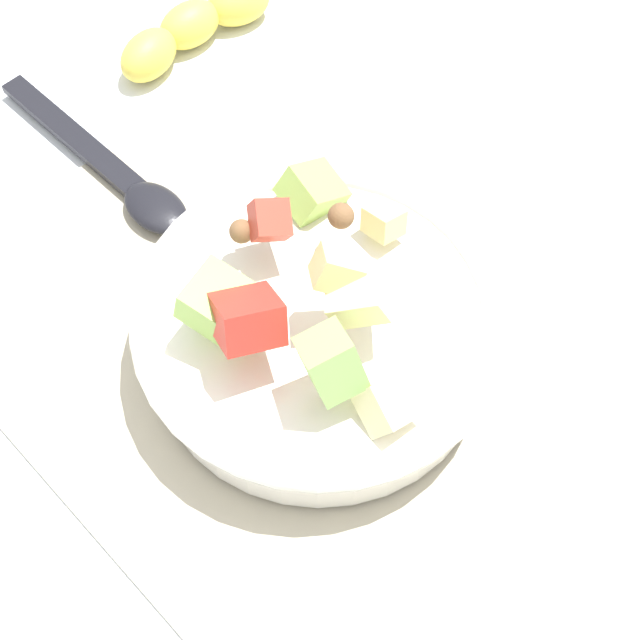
% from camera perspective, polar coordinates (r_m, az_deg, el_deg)
% --- Properties ---
extents(ground_plane, '(2.40, 2.40, 0.00)m').
position_cam_1_polar(ground_plane, '(0.61, 0.69, -3.42)').
color(ground_plane, silver).
extents(placemat, '(0.51, 0.36, 0.01)m').
position_cam_1_polar(placemat, '(0.61, 0.69, -3.29)').
color(placemat, '#BCB299').
rests_on(placemat, ground_plane).
extents(salad_bowl, '(0.23, 0.23, 0.12)m').
position_cam_1_polar(salad_bowl, '(0.58, -0.05, -0.26)').
color(salad_bowl, white).
rests_on(salad_bowl, placemat).
extents(serving_spoon, '(0.21, 0.04, 0.01)m').
position_cam_1_polar(serving_spoon, '(0.70, -12.11, 8.64)').
color(serving_spoon, black).
rests_on(serving_spoon, placemat).
extents(banana_whole, '(0.05, 0.15, 0.04)m').
position_cam_1_polar(banana_whole, '(0.80, -7.84, 17.43)').
color(banana_whole, yellow).
rests_on(banana_whole, ground_plane).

